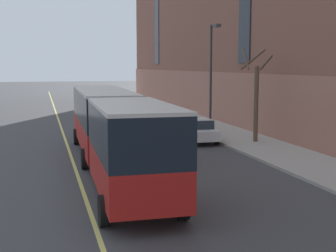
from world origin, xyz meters
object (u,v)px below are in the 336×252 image
at_px(city_bus, 111,126).
at_px(parked_car_navy_1, 139,107).
at_px(street_tree_mid_block, 256,96).
at_px(street_lamp, 212,69).
at_px(parked_car_white_0, 197,130).
at_px(parked_car_green_3, 162,116).

height_order(city_bus, parked_car_navy_1, city_bus).
relative_size(parked_car_navy_1, street_tree_mid_block, 0.72).
distance_m(parked_car_navy_1, street_tree_mid_block, 20.05).
height_order(city_bus, street_lamp, street_lamp).
distance_m(parked_car_white_0, parked_car_navy_1, 18.05).
bearing_deg(street_lamp, street_tree_mid_block, -64.21).
distance_m(city_bus, street_tree_mid_block, 11.25).
distance_m(parked_car_navy_1, street_lamp, 16.72).
xyz_separation_m(parked_car_white_0, street_tree_mid_block, (3.41, -1.57, 2.29)).
distance_m(city_bus, parked_car_white_0, 9.45).
xyz_separation_m(city_bus, street_tree_mid_block, (9.99, 5.09, 0.95)).
height_order(parked_car_navy_1, street_lamp, street_lamp).
bearing_deg(street_tree_mid_block, parked_car_navy_1, 100.16).
bearing_deg(parked_car_white_0, street_lamp, 47.76).
bearing_deg(parked_car_white_0, street_tree_mid_block, -24.63).
bearing_deg(parked_car_navy_1, parked_car_white_0, -89.68).
bearing_deg(parked_car_green_3, city_bus, -113.03).
xyz_separation_m(city_bus, parked_car_white_0, (6.58, 6.65, -1.34)).
distance_m(parked_car_white_0, street_tree_mid_block, 4.40).
height_order(parked_car_white_0, street_lamp, street_lamp).
bearing_deg(parked_car_white_0, parked_car_green_3, 90.42).
relative_size(parked_car_white_0, parked_car_green_3, 0.97).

